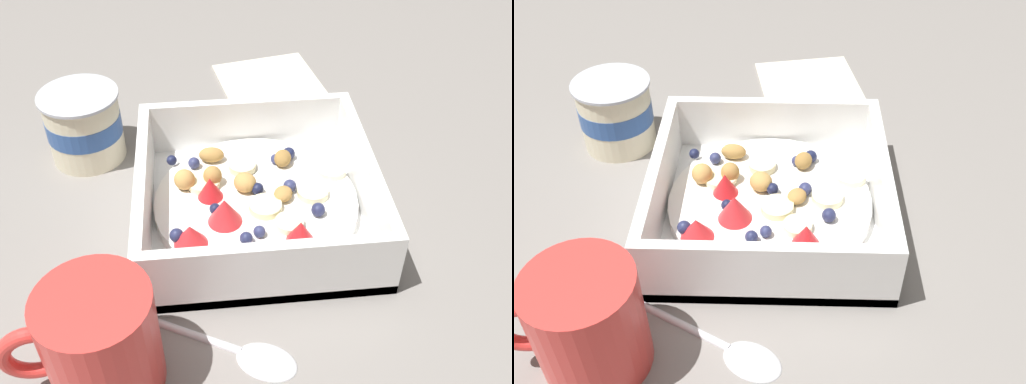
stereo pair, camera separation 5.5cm
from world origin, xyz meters
TOP-DOWN VIEW (x-y plane):
  - ground_plane at (0.00, 0.00)m, footprint 2.40×2.40m
  - fruit_bowl at (-0.01, -0.01)m, footprint 0.21×0.21m
  - spoon at (-0.15, 0.02)m, footprint 0.10×0.16m
  - yogurt_cup at (0.11, 0.16)m, footprint 0.08×0.08m
  - coffee_mug at (-0.17, 0.12)m, footprint 0.08×0.11m
  - folded_napkin at (0.23, -0.05)m, footprint 0.14×0.14m

SIDE VIEW (x-z plane):
  - ground_plane at x=0.00m, z-range 0.00..0.00m
  - folded_napkin at x=0.23m, z-range 0.00..0.01m
  - spoon at x=-0.15m, z-range 0.00..0.01m
  - fruit_bowl at x=-0.01m, z-range -0.01..0.05m
  - yogurt_cup at x=0.11m, z-range 0.00..0.08m
  - coffee_mug at x=-0.17m, z-range 0.00..0.09m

